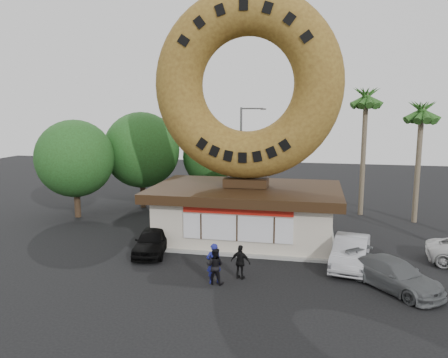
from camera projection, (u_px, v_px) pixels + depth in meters
name	position (u px, v px, depth m)	size (l,w,h in m)	color
ground	(226.00, 276.00, 20.92)	(90.00, 90.00, 0.00)	black
donut_shop	(246.00, 211.00, 26.42)	(11.20, 7.20, 3.80)	beige
giant_donut	(247.00, 85.00, 25.21)	(10.99, 10.99, 2.80)	olive
tree_west	(142.00, 150.00, 34.64)	(6.00, 6.00, 7.65)	#473321
tree_mid	(215.00, 157.00, 35.56)	(5.20, 5.20, 6.63)	#473321
tree_far	(75.00, 159.00, 31.52)	(5.60, 5.60, 7.14)	#473321
palm_near	(366.00, 101.00, 31.58)	(2.60, 2.60, 9.75)	#726651
palm_far	(422.00, 115.00, 29.58)	(2.60, 2.60, 8.75)	#726651
street_lamp	(243.00, 150.00, 36.03)	(2.11, 0.20, 8.00)	#59595E
person_left	(214.00, 263.00, 19.94)	(0.69, 0.45, 1.89)	navy
person_center	(215.00, 266.00, 19.90)	(0.82, 0.64, 1.70)	black
person_right	(241.00, 262.00, 20.44)	(0.96, 0.40, 1.64)	black
car_black	(152.00, 241.00, 24.10)	(1.65, 4.09, 1.39)	black
car_silver	(350.00, 252.00, 22.09)	(1.61, 4.62, 1.52)	#A1A1A6
car_grey	(395.00, 275.00, 19.33)	(1.85, 4.55, 1.32)	slate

